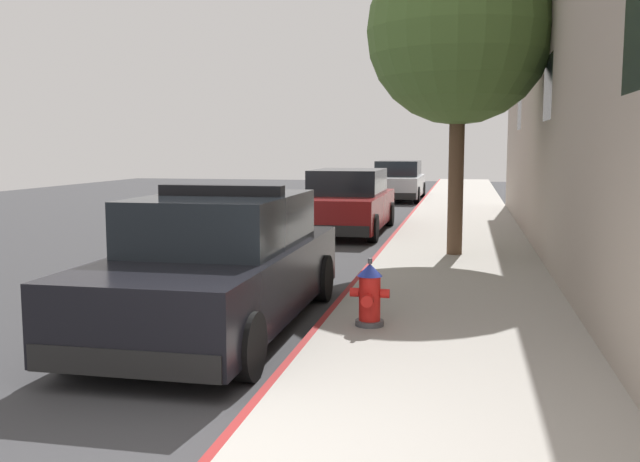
% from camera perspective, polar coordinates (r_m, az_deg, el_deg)
% --- Properties ---
extents(ground_plane, '(31.26, 60.00, 0.20)m').
position_cam_1_polar(ground_plane, '(15.42, -11.73, -1.58)').
color(ground_plane, '#353538').
extents(sidewalk_pavement, '(2.88, 60.00, 0.14)m').
position_cam_1_polar(sidewalk_pavement, '(14.14, 11.18, -1.63)').
color(sidewalk_pavement, '#9E9991').
rests_on(sidewalk_pavement, ground).
extents(curb_painted_edge, '(0.08, 60.00, 0.14)m').
position_cam_1_polar(curb_painted_edge, '(14.23, 5.22, -1.48)').
color(curb_painted_edge, maroon).
rests_on(curb_painted_edge, ground).
extents(police_cruiser, '(1.94, 4.84, 1.68)m').
position_cam_1_polar(police_cruiser, '(8.29, -8.05, -2.79)').
color(police_cruiser, black).
rests_on(police_cruiser, ground).
extents(parked_car_silver_ahead, '(1.94, 4.84, 1.56)m').
position_cam_1_polar(parked_car_silver_ahead, '(17.47, 2.25, 2.31)').
color(parked_car_silver_ahead, maroon).
rests_on(parked_car_silver_ahead, ground).
extents(parked_car_dark_far, '(1.94, 4.84, 1.56)m').
position_cam_1_polar(parked_car_dark_far, '(28.30, 6.36, 4.01)').
color(parked_car_dark_far, '#B2B5BA').
rests_on(parked_car_dark_far, ground).
extents(fire_hydrant, '(0.44, 0.40, 0.76)m').
position_cam_1_polar(fire_hydrant, '(7.87, 4.04, -5.18)').
color(fire_hydrant, '#4C4C51').
rests_on(fire_hydrant, sidewalk_pavement).
extents(street_tree, '(3.34, 3.34, 5.71)m').
position_cam_1_polar(street_tree, '(13.34, 11.22, 15.53)').
color(street_tree, brown).
rests_on(street_tree, sidewalk_pavement).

